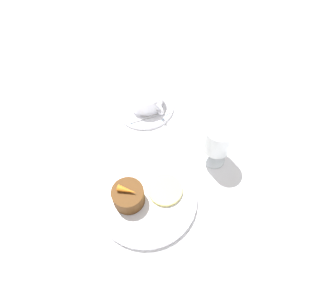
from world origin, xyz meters
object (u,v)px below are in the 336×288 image
coffee_cup (146,98)px  dessert_cake (128,196)px  fork (201,241)px  dinner_plate (147,199)px  wine_glass (218,139)px

coffee_cup → dessert_cake: coffee_cup is taller
coffee_cup → fork: coffee_cup is taller
coffee_cup → dinner_plate: bearing=-40.0°
wine_glass → fork: wine_glass is taller
fork → wine_glass: bearing=125.9°
wine_glass → fork: 0.23m
dinner_plate → fork: (0.15, 0.02, -0.01)m
coffee_cup → wine_glass: bearing=3.7°
fork → dessert_cake: dessert_cake is taller
dinner_plate → wine_glass: bearing=81.9°
dinner_plate → dessert_cake: dessert_cake is taller
dinner_plate → fork: bearing=9.2°
coffee_cup → wine_glass: size_ratio=0.89×
dessert_cake → wine_glass: bearing=77.5°
wine_glass → dessert_cake: (-0.05, -0.23, -0.05)m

